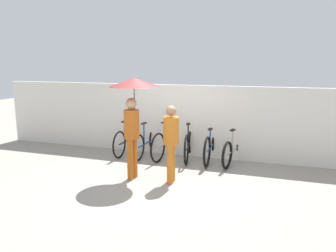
{
  "coord_description": "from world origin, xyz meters",
  "views": [
    {
      "loc": [
        2.35,
        -6.02,
        2.46
      ],
      "look_at": [
        0.0,
        1.04,
        1.0
      ],
      "focal_mm": 35.0,
      "sensor_mm": 36.0,
      "label": 1
    }
  ],
  "objects_px": {
    "parked_bicycle_1": "(147,142)",
    "pedestrian_leading": "(133,99)",
    "parked_bicycle_5": "(234,149)",
    "pedestrian_center": "(171,138)",
    "parked_bicycle_3": "(189,144)",
    "parked_bicycle_0": "(128,140)",
    "parked_bicycle_4": "(211,146)",
    "parked_bicycle_2": "(168,142)"
  },
  "relations": [
    {
      "from": "parked_bicycle_0",
      "to": "parked_bicycle_5",
      "type": "relative_size",
      "value": 0.98
    },
    {
      "from": "parked_bicycle_5",
      "to": "parked_bicycle_3",
      "type": "bearing_deg",
      "value": 102.33
    },
    {
      "from": "parked_bicycle_3",
      "to": "pedestrian_center",
      "type": "height_order",
      "value": "pedestrian_center"
    },
    {
      "from": "parked_bicycle_4",
      "to": "pedestrian_center",
      "type": "relative_size",
      "value": 1.14
    },
    {
      "from": "parked_bicycle_0",
      "to": "parked_bicycle_4",
      "type": "xyz_separation_m",
      "value": [
        2.3,
        0.05,
        0.01
      ]
    },
    {
      "from": "parked_bicycle_2",
      "to": "pedestrian_leading",
      "type": "height_order",
      "value": "pedestrian_leading"
    },
    {
      "from": "parked_bicycle_3",
      "to": "parked_bicycle_4",
      "type": "bearing_deg",
      "value": -93.83
    },
    {
      "from": "parked_bicycle_5",
      "to": "pedestrian_leading",
      "type": "xyz_separation_m",
      "value": [
        -1.92,
        -1.72,
        1.35
      ]
    },
    {
      "from": "parked_bicycle_1",
      "to": "parked_bicycle_3",
      "type": "xyz_separation_m",
      "value": [
        1.15,
        0.02,
        0.03
      ]
    },
    {
      "from": "parked_bicycle_3",
      "to": "parked_bicycle_0",
      "type": "bearing_deg",
      "value": 81.66
    },
    {
      "from": "parked_bicycle_1",
      "to": "parked_bicycle_4",
      "type": "relative_size",
      "value": 0.95
    },
    {
      "from": "parked_bicycle_0",
      "to": "parked_bicycle_1",
      "type": "distance_m",
      "value": 0.58
    },
    {
      "from": "parked_bicycle_5",
      "to": "pedestrian_center",
      "type": "distance_m",
      "value": 2.15
    },
    {
      "from": "parked_bicycle_0",
      "to": "pedestrian_center",
      "type": "relative_size",
      "value": 1.06
    },
    {
      "from": "parked_bicycle_4",
      "to": "pedestrian_leading",
      "type": "distance_m",
      "value": 2.55
    },
    {
      "from": "parked_bicycle_1",
      "to": "parked_bicycle_5",
      "type": "distance_m",
      "value": 2.3
    },
    {
      "from": "parked_bicycle_0",
      "to": "parked_bicycle_3",
      "type": "xyz_separation_m",
      "value": [
        1.72,
        0.0,
        0.02
      ]
    },
    {
      "from": "parked_bicycle_1",
      "to": "pedestrian_leading",
      "type": "relative_size",
      "value": 0.81
    },
    {
      "from": "parked_bicycle_4",
      "to": "parked_bicycle_1",
      "type": "bearing_deg",
      "value": 91.67
    },
    {
      "from": "parked_bicycle_5",
      "to": "parked_bicycle_0",
      "type": "bearing_deg",
      "value": 101.04
    },
    {
      "from": "parked_bicycle_0",
      "to": "parked_bicycle_1",
      "type": "bearing_deg",
      "value": -91.53
    },
    {
      "from": "parked_bicycle_1",
      "to": "parked_bicycle_3",
      "type": "distance_m",
      "value": 1.15
    },
    {
      "from": "parked_bicycle_1",
      "to": "parked_bicycle_4",
      "type": "height_order",
      "value": "parked_bicycle_4"
    },
    {
      "from": "parked_bicycle_2",
      "to": "parked_bicycle_3",
      "type": "distance_m",
      "value": 0.57
    },
    {
      "from": "parked_bicycle_0",
      "to": "parked_bicycle_2",
      "type": "xyz_separation_m",
      "value": [
        1.15,
        0.0,
        0.02
      ]
    },
    {
      "from": "parked_bicycle_5",
      "to": "pedestrian_leading",
      "type": "bearing_deg",
      "value": 142.01
    },
    {
      "from": "parked_bicycle_1",
      "to": "parked_bicycle_2",
      "type": "bearing_deg",
      "value": -86.95
    },
    {
      "from": "parked_bicycle_4",
      "to": "pedestrian_leading",
      "type": "xyz_separation_m",
      "value": [
        -1.34,
        -1.72,
        1.31
      ]
    },
    {
      "from": "parked_bicycle_3",
      "to": "pedestrian_leading",
      "type": "distance_m",
      "value": 2.26
    },
    {
      "from": "parked_bicycle_3",
      "to": "pedestrian_leading",
      "type": "relative_size",
      "value": 0.81
    },
    {
      "from": "parked_bicycle_5",
      "to": "parked_bicycle_4",
      "type": "bearing_deg",
      "value": 99.96
    },
    {
      "from": "parked_bicycle_4",
      "to": "parked_bicycle_5",
      "type": "relative_size",
      "value": 1.05
    },
    {
      "from": "pedestrian_leading",
      "to": "parked_bicycle_5",
      "type": "bearing_deg",
      "value": 46.47
    },
    {
      "from": "parked_bicycle_3",
      "to": "parked_bicycle_4",
      "type": "height_order",
      "value": "parked_bicycle_3"
    },
    {
      "from": "parked_bicycle_2",
      "to": "pedestrian_center",
      "type": "bearing_deg",
      "value": -151.53
    },
    {
      "from": "parked_bicycle_3",
      "to": "pedestrian_center",
      "type": "distance_m",
      "value": 1.81
    },
    {
      "from": "parked_bicycle_0",
      "to": "parked_bicycle_5",
      "type": "bearing_deg",
      "value": -89.0
    },
    {
      "from": "parked_bicycle_2",
      "to": "pedestrian_center",
      "type": "relative_size",
      "value": 1.14
    },
    {
      "from": "parked_bicycle_1",
      "to": "pedestrian_leading",
      "type": "distance_m",
      "value": 2.16
    },
    {
      "from": "parked_bicycle_1",
      "to": "parked_bicycle_2",
      "type": "height_order",
      "value": "parked_bicycle_1"
    },
    {
      "from": "parked_bicycle_0",
      "to": "pedestrian_leading",
      "type": "distance_m",
      "value": 2.34
    },
    {
      "from": "parked_bicycle_2",
      "to": "parked_bicycle_5",
      "type": "distance_m",
      "value": 1.72
    }
  ]
}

